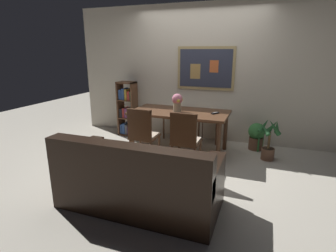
{
  "coord_description": "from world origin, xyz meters",
  "views": [
    {
      "loc": [
        1.24,
        -3.82,
        1.73
      ],
      "look_at": [
        -0.08,
        -0.25,
        0.65
      ],
      "focal_mm": 28.42,
      "sensor_mm": 36.0,
      "label": 1
    }
  ],
  "objects_px": {
    "dining_chair_far_right": "(211,114)",
    "tv_remote": "(215,113)",
    "dining_chair_far_left": "(176,111)",
    "bookshelf": "(128,110)",
    "leather_couch": "(137,182)",
    "flower_vase": "(177,102)",
    "dining_chair_near_left": "(143,132)",
    "dining_table": "(180,116)",
    "potted_ivy": "(256,136)",
    "potted_palm": "(269,141)",
    "dining_chair_near_right": "(185,137)"
  },
  "relations": [
    {
      "from": "dining_chair_far_right",
      "to": "tv_remote",
      "type": "relative_size",
      "value": 5.89
    },
    {
      "from": "dining_chair_far_left",
      "to": "bookshelf",
      "type": "relative_size",
      "value": 0.81
    },
    {
      "from": "leather_couch",
      "to": "flower_vase",
      "type": "xyz_separation_m",
      "value": [
        -0.14,
        1.83,
        0.59
      ]
    },
    {
      "from": "dining_chair_near_left",
      "to": "bookshelf",
      "type": "xyz_separation_m",
      "value": [
        -0.97,
        1.31,
        -0.0
      ]
    },
    {
      "from": "leather_couch",
      "to": "tv_remote",
      "type": "height_order",
      "value": "leather_couch"
    },
    {
      "from": "dining_table",
      "to": "potted_ivy",
      "type": "relative_size",
      "value": 3.39
    },
    {
      "from": "dining_table",
      "to": "dining_chair_far_left",
      "type": "height_order",
      "value": "dining_chair_far_left"
    },
    {
      "from": "dining_chair_near_left",
      "to": "leather_couch",
      "type": "height_order",
      "value": "dining_chair_near_left"
    },
    {
      "from": "dining_chair_far_left",
      "to": "flower_vase",
      "type": "relative_size",
      "value": 2.97
    },
    {
      "from": "dining_chair_near_left",
      "to": "dining_chair_far_right",
      "type": "xyz_separation_m",
      "value": [
        0.74,
        1.55,
        0.0
      ]
    },
    {
      "from": "dining_chair_far_right",
      "to": "potted_ivy",
      "type": "height_order",
      "value": "dining_chair_far_right"
    },
    {
      "from": "dining_chair_near_left",
      "to": "flower_vase",
      "type": "distance_m",
      "value": 0.88
    },
    {
      "from": "potted_palm",
      "to": "flower_vase",
      "type": "distance_m",
      "value": 1.64
    },
    {
      "from": "dining_chair_far_left",
      "to": "bookshelf",
      "type": "xyz_separation_m",
      "value": [
        -0.98,
        -0.26,
        -0.0
      ]
    },
    {
      "from": "dining_chair_near_left",
      "to": "dining_chair_far_right",
      "type": "bearing_deg",
      "value": 64.58
    },
    {
      "from": "dining_chair_far_left",
      "to": "leather_couch",
      "type": "distance_m",
      "value": 2.7
    },
    {
      "from": "dining_chair_near_left",
      "to": "bookshelf",
      "type": "height_order",
      "value": "bookshelf"
    },
    {
      "from": "potted_ivy",
      "to": "bookshelf",
      "type": "bearing_deg",
      "value": -179.8
    },
    {
      "from": "potted_palm",
      "to": "tv_remote",
      "type": "distance_m",
      "value": 0.98
    },
    {
      "from": "dining_chair_far_left",
      "to": "potted_ivy",
      "type": "height_order",
      "value": "dining_chair_far_left"
    },
    {
      "from": "dining_table",
      "to": "potted_palm",
      "type": "height_order",
      "value": "same"
    },
    {
      "from": "bookshelf",
      "to": "flower_vase",
      "type": "bearing_deg",
      "value": -23.85
    },
    {
      "from": "dining_table",
      "to": "dining_chair_far_left",
      "type": "xyz_separation_m",
      "value": [
        -0.34,
        0.79,
        -0.1
      ]
    },
    {
      "from": "dining_chair_near_right",
      "to": "potted_palm",
      "type": "relative_size",
      "value": 1.26
    },
    {
      "from": "dining_chair_far_right",
      "to": "flower_vase",
      "type": "relative_size",
      "value": 2.97
    },
    {
      "from": "dining_chair_far_right",
      "to": "bookshelf",
      "type": "distance_m",
      "value": 1.72
    },
    {
      "from": "dining_chair_far_left",
      "to": "potted_ivy",
      "type": "xyz_separation_m",
      "value": [
        1.62,
        -0.25,
        -0.28
      ]
    },
    {
      "from": "potted_palm",
      "to": "bookshelf",
      "type": "bearing_deg",
      "value": 171.49
    },
    {
      "from": "dining_chair_far_left",
      "to": "dining_table",
      "type": "bearing_deg",
      "value": -66.91
    },
    {
      "from": "potted_palm",
      "to": "flower_vase",
      "type": "height_order",
      "value": "flower_vase"
    },
    {
      "from": "dining_chair_far_right",
      "to": "dining_chair_near_right",
      "type": "bearing_deg",
      "value": -91.96
    },
    {
      "from": "flower_vase",
      "to": "dining_chair_near_right",
      "type": "bearing_deg",
      "value": -63.8
    },
    {
      "from": "dining_chair_far_left",
      "to": "tv_remote",
      "type": "distance_m",
      "value": 1.24
    },
    {
      "from": "dining_chair_near_left",
      "to": "potted_ivy",
      "type": "distance_m",
      "value": 2.11
    },
    {
      "from": "dining_chair_near_right",
      "to": "potted_palm",
      "type": "xyz_separation_m",
      "value": [
        1.15,
        0.91,
        -0.21
      ]
    },
    {
      "from": "bookshelf",
      "to": "flower_vase",
      "type": "height_order",
      "value": "bookshelf"
    },
    {
      "from": "dining_chair_near_right",
      "to": "bookshelf",
      "type": "relative_size",
      "value": 0.81
    },
    {
      "from": "dining_chair_near_right",
      "to": "potted_ivy",
      "type": "height_order",
      "value": "dining_chair_near_right"
    },
    {
      "from": "dining_chair_near_left",
      "to": "tv_remote",
      "type": "relative_size",
      "value": 5.89
    },
    {
      "from": "dining_table",
      "to": "dining_chair_near_left",
      "type": "relative_size",
      "value": 1.83
    },
    {
      "from": "dining_chair_far_left",
      "to": "dining_chair_far_right",
      "type": "height_order",
      "value": "same"
    },
    {
      "from": "dining_chair_far_right",
      "to": "bookshelf",
      "type": "xyz_separation_m",
      "value": [
        -1.71,
        -0.24,
        -0.0
      ]
    },
    {
      "from": "bookshelf",
      "to": "potted_ivy",
      "type": "height_order",
      "value": "bookshelf"
    },
    {
      "from": "dining_table",
      "to": "bookshelf",
      "type": "relative_size",
      "value": 1.48
    },
    {
      "from": "dining_table",
      "to": "dining_chair_near_right",
      "type": "xyz_separation_m",
      "value": [
        0.34,
        -0.79,
        -0.1
      ]
    },
    {
      "from": "dining_chair_far_left",
      "to": "flower_vase",
      "type": "xyz_separation_m",
      "value": [
        0.3,
        -0.82,
        0.36
      ]
    },
    {
      "from": "dining_table",
      "to": "dining_chair_far_right",
      "type": "relative_size",
      "value": 1.83
    },
    {
      "from": "dining_chair_near_right",
      "to": "flower_vase",
      "type": "distance_m",
      "value": 0.92
    },
    {
      "from": "dining_chair_far_right",
      "to": "bookshelf",
      "type": "relative_size",
      "value": 0.81
    },
    {
      "from": "bookshelf",
      "to": "dining_chair_far_left",
      "type": "bearing_deg",
      "value": 14.69
    }
  ]
}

